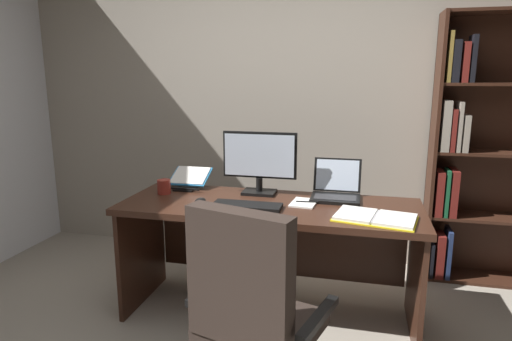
% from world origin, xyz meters
% --- Properties ---
extents(wall_back, '(5.39, 0.12, 2.88)m').
position_xyz_m(wall_back, '(0.00, 1.93, 1.44)').
color(wall_back, '#A89E8E').
rests_on(wall_back, ground).
extents(desk, '(1.86, 0.69, 0.76)m').
position_xyz_m(desk, '(-0.03, 0.92, 0.56)').
color(desk, '#381E14').
rests_on(desk, ground).
extents(bookshelf, '(0.98, 0.29, 1.99)m').
position_xyz_m(bookshelf, '(1.41, 1.73, 0.98)').
color(bookshelf, '#381E14').
rests_on(bookshelf, ground).
extents(office_chair, '(0.69, 0.61, 1.01)m').
position_xyz_m(office_chair, '(0.07, -0.00, 0.43)').
color(office_chair, black).
rests_on(office_chair, ground).
extents(monitor, '(0.50, 0.16, 0.42)m').
position_xyz_m(monitor, '(-0.14, 1.06, 0.97)').
color(monitor, black).
rests_on(monitor, desk).
extents(laptop, '(0.31, 0.31, 0.24)m').
position_xyz_m(laptop, '(0.37, 1.06, 0.81)').
color(laptop, black).
rests_on(laptop, desk).
extents(keyboard, '(0.42, 0.15, 0.02)m').
position_xyz_m(keyboard, '(-0.14, 0.72, 0.77)').
color(keyboard, black).
rests_on(keyboard, desk).
extents(computer_mouse, '(0.06, 0.10, 0.04)m').
position_xyz_m(computer_mouse, '(-0.44, 0.72, 0.78)').
color(computer_mouse, black).
rests_on(computer_mouse, desk).
extents(reading_stand_with_book, '(0.27, 0.27, 0.13)m').
position_xyz_m(reading_stand_with_book, '(-0.67, 1.12, 0.82)').
color(reading_stand_with_book, black).
rests_on(reading_stand_with_book, desk).
extents(open_binder, '(0.48, 0.35, 0.02)m').
position_xyz_m(open_binder, '(0.61, 0.67, 0.77)').
color(open_binder, yellow).
rests_on(open_binder, desk).
extents(notepad, '(0.17, 0.22, 0.01)m').
position_xyz_m(notepad, '(0.18, 0.89, 0.76)').
color(notepad, white).
rests_on(notepad, desk).
extents(pen, '(0.14, 0.02, 0.01)m').
position_xyz_m(pen, '(0.20, 0.89, 0.77)').
color(pen, black).
rests_on(pen, notepad).
extents(coffee_mug, '(0.09, 0.09, 0.10)m').
position_xyz_m(coffee_mug, '(-0.77, 0.90, 0.81)').
color(coffee_mug, maroon).
rests_on(coffee_mug, desk).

